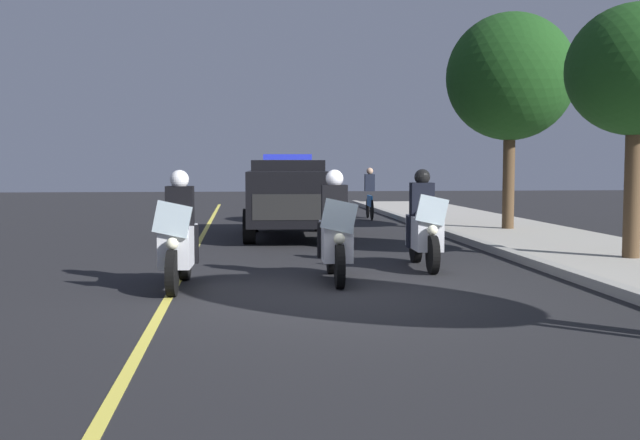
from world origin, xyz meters
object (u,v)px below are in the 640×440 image
object	(u,v)px
police_motorcycle_lead_right	(335,236)
police_suv	(288,194)
police_motorcycle_lead_left	(179,240)
tree_mid_block	(636,71)
police_motorcycle_trailing	(424,228)
cyclist_background	(370,194)
tree_far_back	(510,77)

from	to	relation	value
police_motorcycle_lead_right	police_suv	size ratio (longest dim) A/B	0.43
police_motorcycle_lead_left	police_suv	distance (m)	7.82
police_motorcycle_lead_left	tree_mid_block	bearing A→B (deg)	103.63
police_motorcycle_trailing	police_suv	bearing A→B (deg)	-160.95
police_motorcycle_lead_left	cyclist_background	size ratio (longest dim) A/B	1.22
police_motorcycle_lead_right	tree_far_back	bearing A→B (deg)	144.45
police_motorcycle_lead_left	tree_mid_block	distance (m)	8.68
police_motorcycle_lead_left	tree_far_back	xyz separation A→B (m)	(-8.27, 7.96, 3.38)
police_motorcycle_lead_right	police_motorcycle_trailing	xyz separation A→B (m)	(-1.27, 1.71, 0.00)
tree_mid_block	police_motorcycle_lead_right	bearing A→B (deg)	-75.05
police_motorcycle_lead_right	cyclist_background	xyz separation A→B (m)	(-12.94, 2.75, 0.14)
police_motorcycle_lead_right	police_suv	world-z (taller)	police_suv
police_motorcycle_lead_right	cyclist_background	distance (m)	13.23
tree_mid_block	tree_far_back	size ratio (longest dim) A/B	0.81
police_motorcycle_trailing	cyclist_background	bearing A→B (deg)	174.92
police_motorcycle_lead_left	police_motorcycle_lead_right	size ratio (longest dim) A/B	1.00
police_motorcycle_lead_left	police_motorcycle_lead_right	bearing A→B (deg)	100.41
police_suv	tree_far_back	size ratio (longest dim) A/B	0.88
police_motorcycle_lead_left	cyclist_background	world-z (taller)	police_motorcycle_lead_left
police_suv	tree_mid_block	size ratio (longest dim) A/B	1.09
police_motorcycle_lead_right	police_motorcycle_trailing	size ratio (longest dim) A/B	1.00
cyclist_background	tree_mid_block	xyz separation A→B (m)	(11.43, 2.89, 2.63)
police_motorcycle_trailing	cyclist_background	xyz separation A→B (m)	(-11.67, 1.04, 0.14)
police_motorcycle_trailing	police_suv	distance (m)	6.19
police_motorcycle_lead_right	tree_far_back	size ratio (longest dim) A/B	0.38
police_motorcycle_lead_left	police_motorcycle_trailing	bearing A→B (deg)	112.68
police_motorcycle_lead_right	police_motorcycle_trailing	distance (m)	2.13
police_motorcycle_lead_left	tree_far_back	bearing A→B (deg)	136.09
police_motorcycle_lead_left	tree_mid_block	size ratio (longest dim) A/B	0.47
police_motorcycle_lead_left	cyclist_background	bearing A→B (deg)	159.10
police_suv	tree_far_back	world-z (taller)	tree_far_back
police_motorcycle_trailing	tree_far_back	size ratio (longest dim) A/B	0.38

